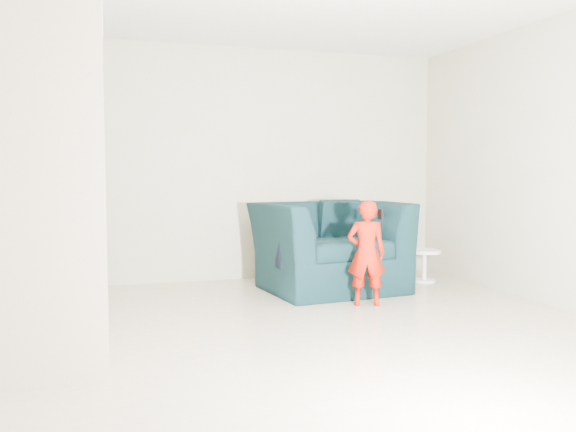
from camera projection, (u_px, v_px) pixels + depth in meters
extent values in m
plane|color=tan|center=(316.00, 340.00, 4.57)|extent=(5.50, 5.50, 0.00)
plane|color=#A39F85|center=(236.00, 164.00, 7.09)|extent=(5.00, 0.00, 5.00)
imported|color=black|center=(329.00, 246.00, 6.52)|extent=(1.57, 1.41, 0.94)
imported|color=#A80505|center=(366.00, 253.00, 5.73)|extent=(0.42, 0.34, 1.00)
cylinder|color=white|center=(424.00, 251.00, 6.98)|extent=(0.37, 0.37, 0.04)
cylinder|color=white|center=(424.00, 267.00, 7.00)|extent=(0.06, 0.06, 0.33)
cylinder|color=white|center=(424.00, 280.00, 7.01)|extent=(0.26, 0.26, 0.03)
cube|color=#ADA089|center=(53.00, 283.00, 6.21)|extent=(1.00, 0.30, 0.27)
cube|color=#ADA089|center=(51.00, 274.00, 5.91)|extent=(1.00, 0.30, 0.54)
cube|color=#ADA089|center=(48.00, 265.00, 5.61)|extent=(1.00, 0.30, 0.81)
cube|color=#ADA089|center=(45.00, 255.00, 5.32)|extent=(1.00, 0.30, 1.08)
cube|color=#ADA089|center=(41.00, 243.00, 5.02)|extent=(1.00, 0.30, 1.35)
cube|color=#ADA089|center=(37.00, 230.00, 4.73)|extent=(1.00, 0.30, 1.62)
cube|color=#ADA089|center=(33.00, 216.00, 4.43)|extent=(1.00, 0.30, 1.89)
cube|color=#ADA089|center=(28.00, 199.00, 4.14)|extent=(1.00, 0.30, 2.16)
cube|color=#ADA089|center=(22.00, 179.00, 3.84)|extent=(1.00, 0.30, 2.43)
cube|color=#ADA089|center=(15.00, 157.00, 3.55)|extent=(1.00, 0.30, 2.70)
cylinder|color=silver|center=(101.00, 49.00, 4.92)|extent=(0.04, 3.03, 2.73)
cylinder|color=silver|center=(104.00, 244.00, 6.47)|extent=(0.04, 0.04, 1.00)
cube|color=black|center=(340.00, 221.00, 6.85)|extent=(0.48, 0.23, 0.47)
cube|color=black|center=(275.00, 238.00, 6.22)|extent=(0.05, 0.50, 0.56)
cube|color=black|center=(380.00, 214.00, 5.69)|extent=(0.03, 0.05, 0.10)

